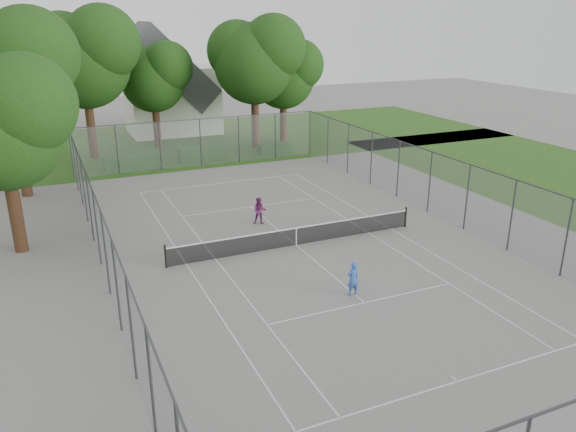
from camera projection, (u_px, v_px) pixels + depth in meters
name	position (u px, v px, depth m)	size (l,w,h in m)	color
ground	(296.00, 245.00, 27.47)	(120.00, 120.00, 0.00)	slate
grass_far	(174.00, 142.00, 49.85)	(60.00, 20.00, 0.00)	#244914
court_markings	(296.00, 245.00, 27.46)	(11.03, 23.83, 0.01)	silver
tennis_net	(296.00, 236.00, 27.29)	(12.87, 0.10, 1.10)	black
perimeter_fence	(296.00, 210.00, 26.86)	(18.08, 34.08, 3.52)	#38383D
tree_far_left	(84.00, 54.00, 41.83)	(8.02, 7.32, 11.53)	#371F14
tree_far_midleft	(154.00, 75.00, 46.30)	(6.11, 5.58, 8.78)	#371F14
tree_far_midright	(255.00, 57.00, 45.56)	(7.56, 6.90, 10.87)	#371F14
tree_far_right	(284.00, 72.00, 47.80)	(6.16, 5.62, 8.85)	#371F14
tree_side_back	(9.00, 68.00, 32.45)	(7.83, 7.15, 11.25)	#371F14
tree_side_front	(1.00, 118.00, 24.70)	(6.42, 5.86, 9.22)	#371F14
hedge_left	(134.00, 162.00, 40.92)	(4.16, 1.25, 1.04)	#1C4616
hedge_mid	(202.00, 153.00, 43.53)	(3.56, 1.02, 1.12)	#1C4616
hedge_right	(274.00, 148.00, 45.89)	(2.67, 0.98, 0.80)	#1C4616
house	(171.00, 89.00, 52.91)	(8.16, 6.32, 10.15)	silver
girl_player	(353.00, 279.00, 22.36)	(0.52, 0.34, 1.43)	#305DB7
woman_player	(260.00, 211.00, 30.06)	(0.72, 0.56, 1.48)	#6E245E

